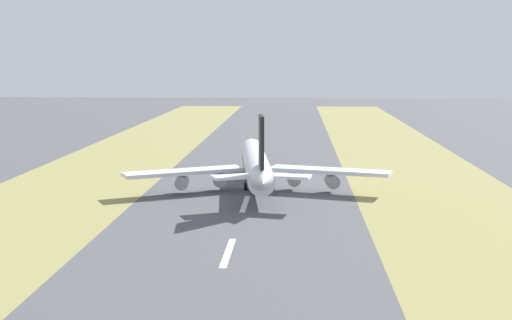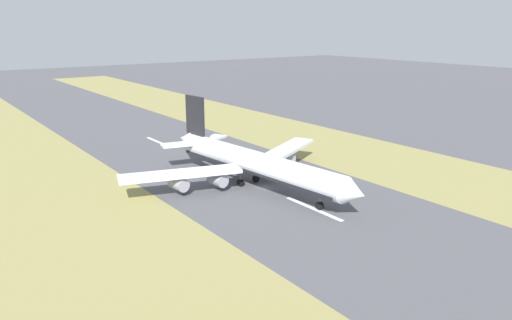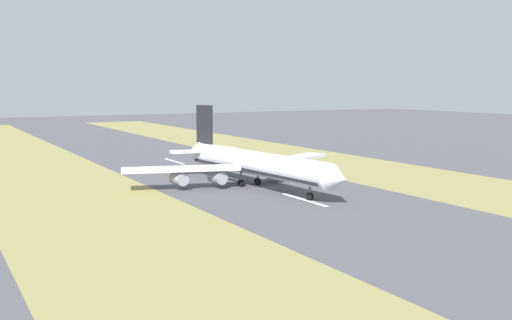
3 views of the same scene
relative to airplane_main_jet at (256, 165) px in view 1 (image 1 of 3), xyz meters
name	(u,v)px [view 1 (image 1 of 3)]	position (x,y,z in m)	size (l,w,h in m)	color
ground_plane	(251,186)	(-1.52, 3.81, -6.02)	(800.00, 800.00, 0.00)	#4C4C51
grass_median_west	(76,184)	(-46.52, 3.81, -6.02)	(40.00, 600.00, 0.01)	olive
grass_median_east	(431,188)	(43.48, 3.81, -6.02)	(40.00, 600.00, 0.01)	olive
centreline_dash_near	(228,252)	(-1.52, -58.10, -6.01)	(1.20, 18.00, 0.01)	silver
centreline_dash_mid	(245,204)	(-1.52, -18.10, -6.01)	(1.20, 18.00, 0.01)	silver
centreline_dash_far	(255,175)	(-1.52, 21.90, -6.01)	(1.20, 18.00, 0.01)	silver
airplane_main_jet	(256,165)	(0.00, 0.00, 0.00)	(63.82, 67.21, 20.20)	silver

